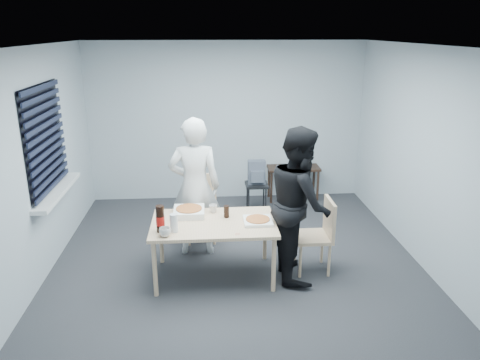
{
  "coord_description": "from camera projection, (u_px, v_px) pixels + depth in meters",
  "views": [
    {
      "loc": [
        -0.35,
        -5.11,
        2.78
      ],
      "look_at": [
        0.04,
        0.1,
        1.08
      ],
      "focal_mm": 35.0,
      "sensor_mm": 36.0,
      "label": 1
    }
  ],
  "objects": [
    {
      "name": "room",
      "position": [
        49.0,
        147.0,
        5.51
      ],
      "size": [
        5.0,
        5.0,
        5.0
      ],
      "color": "#2A2A2E",
      "rests_on": "ground"
    },
    {
      "name": "dining_table",
      "position": [
        214.0,
        227.0,
        5.32
      ],
      "size": [
        1.4,
        0.89,
        0.68
      ],
      "color": "beige",
      "rests_on": "ground"
    },
    {
      "name": "chair_far",
      "position": [
        201.0,
        202.0,
        6.38
      ],
      "size": [
        0.42,
        0.42,
        0.89
      ],
      "color": "beige",
      "rests_on": "ground"
    },
    {
      "name": "chair_right",
      "position": [
        320.0,
        230.0,
        5.5
      ],
      "size": [
        0.42,
        0.42,
        0.89
      ],
      "color": "beige",
      "rests_on": "ground"
    },
    {
      "name": "person_white",
      "position": [
        195.0,
        187.0,
        5.84
      ],
      "size": [
        0.65,
        0.42,
        1.77
      ],
      "primitive_type": "imported",
      "rotation": [
        0.0,
        0.0,
        3.14
      ],
      "color": "silver",
      "rests_on": "ground"
    },
    {
      "name": "person_black",
      "position": [
        299.0,
        203.0,
        5.3
      ],
      "size": [
        0.47,
        0.86,
        1.77
      ],
      "primitive_type": "imported",
      "rotation": [
        0.0,
        0.0,
        1.57
      ],
      "color": "black",
      "rests_on": "ground"
    },
    {
      "name": "side_table",
      "position": [
        293.0,
        171.0,
        7.82
      ],
      "size": [
        0.86,
        0.38,
        0.57
      ],
      "color": "#37211C",
      "rests_on": "ground"
    },
    {
      "name": "stool",
      "position": [
        256.0,
        190.0,
        7.29
      ],
      "size": [
        0.34,
        0.34,
        0.48
      ],
      "color": "black",
      "rests_on": "ground"
    },
    {
      "name": "backpack",
      "position": [
        257.0,
        173.0,
        7.19
      ],
      "size": [
        0.27,
        0.2,
        0.37
      ],
      "rotation": [
        0.0,
        0.0,
        0.04
      ],
      "color": "slate",
      "rests_on": "stool"
    },
    {
      "name": "pizza_box_a",
      "position": [
        189.0,
        212.0,
        5.49
      ],
      "size": [
        0.36,
        0.36,
        0.09
      ],
      "rotation": [
        0.0,
        0.0,
        0.1
      ],
      "color": "white",
      "rests_on": "dining_table"
    },
    {
      "name": "pizza_box_b",
      "position": [
        258.0,
        220.0,
        5.29
      ],
      "size": [
        0.32,
        0.32,
        0.05
      ],
      "rotation": [
        0.0,
        0.0,
        0.15
      ],
      "color": "white",
      "rests_on": "dining_table"
    },
    {
      "name": "mug_a",
      "position": [
        165.0,
        232.0,
        4.92
      ],
      "size": [
        0.17,
        0.17,
        0.1
      ],
      "primitive_type": "imported",
      "rotation": [
        0.0,
        0.0,
        0.52
      ],
      "color": "silver",
      "rests_on": "dining_table"
    },
    {
      "name": "mug_b",
      "position": [
        213.0,
        208.0,
        5.57
      ],
      "size": [
        0.1,
        0.1,
        0.09
      ],
      "primitive_type": "imported",
      "color": "silver",
      "rests_on": "dining_table"
    },
    {
      "name": "cola_glass",
      "position": [
        226.0,
        212.0,
        5.41
      ],
      "size": [
        0.08,
        0.08,
        0.14
      ],
      "primitive_type": "cylinder",
      "rotation": [
        0.0,
        0.0,
        -0.35
      ],
      "color": "black",
      "rests_on": "dining_table"
    },
    {
      "name": "soda_bottle",
      "position": [
        160.0,
        219.0,
        5.0
      ],
      "size": [
        0.09,
        0.09,
        0.3
      ],
      "rotation": [
        0.0,
        0.0,
        -0.07
      ],
      "color": "black",
      "rests_on": "dining_table"
    },
    {
      "name": "plastic_cups",
      "position": [
        174.0,
        223.0,
        5.02
      ],
      "size": [
        0.09,
        0.09,
        0.2
      ],
      "primitive_type": "cylinder",
      "rotation": [
        0.0,
        0.0,
        -0.01
      ],
      "color": "silver",
      "rests_on": "dining_table"
    },
    {
      "name": "rubber_band",
      "position": [
        238.0,
        234.0,
        4.99
      ],
      "size": [
        0.06,
        0.06,
        0.0
      ],
      "primitive_type": "torus",
      "rotation": [
        0.0,
        0.0,
        0.36
      ],
      "color": "red",
      "rests_on": "dining_table"
    },
    {
      "name": "papers",
      "position": [
        285.0,
        167.0,
        7.75
      ],
      "size": [
        0.25,
        0.31,
        0.0
      ],
      "primitive_type": "cube",
      "rotation": [
        0.0,
        0.0,
        0.13
      ],
      "color": "white",
      "rests_on": "side_table"
    },
    {
      "name": "black_box",
      "position": [
        307.0,
        165.0,
        7.8
      ],
      "size": [
        0.17,
        0.13,
        0.07
      ],
      "primitive_type": "cube",
      "rotation": [
        0.0,
        0.0,
        0.17
      ],
      "color": "black",
      "rests_on": "side_table"
    }
  ]
}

